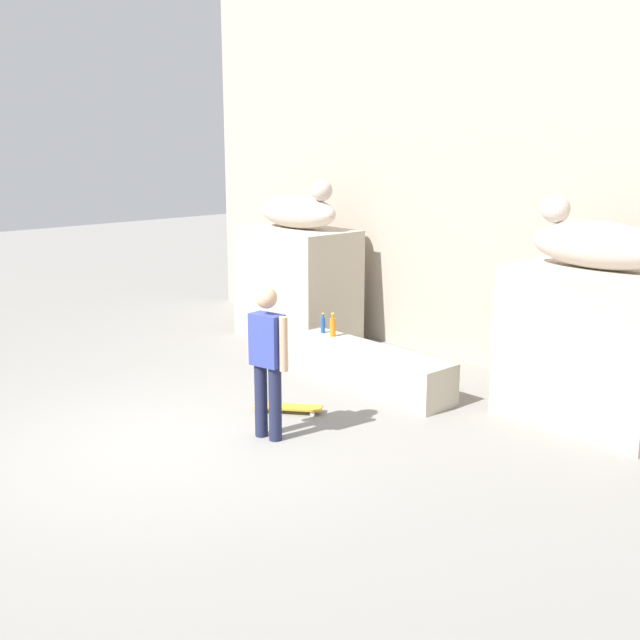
% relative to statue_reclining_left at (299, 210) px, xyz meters
% --- Properties ---
extents(ground_plane, '(40.00, 40.00, 0.00)m').
position_rel_statue_reclining_left_xyz_m(ground_plane, '(2.51, -4.03, -2.06)').
color(ground_plane, gray).
extents(facade_wall, '(11.42, 0.60, 5.99)m').
position_rel_statue_reclining_left_xyz_m(facade_wall, '(2.51, 1.19, 0.94)').
color(facade_wall, '#B0A291').
rests_on(facade_wall, ground_plane).
extents(pedestal_left, '(1.85, 1.16, 1.78)m').
position_rel_statue_reclining_left_xyz_m(pedestal_left, '(-0.04, -0.00, -1.17)').
color(pedestal_left, '#B7AD99').
rests_on(pedestal_left, ground_plane).
extents(pedestal_right, '(1.85, 1.16, 1.78)m').
position_rel_statue_reclining_left_xyz_m(pedestal_right, '(5.06, -0.00, -1.17)').
color(pedestal_right, '#B7AD99').
rests_on(pedestal_right, ground_plane).
extents(statue_reclining_left, '(1.63, 0.64, 0.78)m').
position_rel_statue_reclining_left_xyz_m(statue_reclining_left, '(0.00, 0.00, 0.00)').
color(statue_reclining_left, beige).
rests_on(statue_reclining_left, pedestal_left).
extents(statue_reclining_right, '(1.62, 0.61, 0.78)m').
position_rel_statue_reclining_left_xyz_m(statue_reclining_right, '(5.02, -0.00, 0.00)').
color(statue_reclining_right, beige).
rests_on(statue_reclining_right, pedestal_right).
extents(ledge_block, '(2.49, 0.61, 0.53)m').
position_rel_statue_reclining_left_xyz_m(ledge_block, '(2.51, -0.96, -1.79)').
color(ledge_block, '#B7AD99').
rests_on(ledge_block, ground_plane).
extents(skater, '(0.53, 0.27, 1.67)m').
position_rel_statue_reclining_left_xyz_m(skater, '(3.02, -3.01, -1.14)').
color(skater, '#1E233F').
rests_on(skater, ground_plane).
extents(skateboard, '(0.75, 0.66, 0.08)m').
position_rel_statue_reclining_left_xyz_m(skateboard, '(2.55, -2.34, -1.99)').
color(skateboard, gold).
rests_on(skateboard, ground_plane).
extents(bottle_blue, '(0.06, 0.06, 0.28)m').
position_rel_statue_reclining_left_xyz_m(bottle_blue, '(1.52, -0.86, -1.42)').
color(bottle_blue, '#194C99').
rests_on(bottle_blue, ledge_block).
extents(bottle_orange, '(0.08, 0.08, 0.32)m').
position_rel_statue_reclining_left_xyz_m(bottle_orange, '(1.75, -0.89, -1.39)').
color(bottle_orange, orange).
rests_on(bottle_orange, ledge_block).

